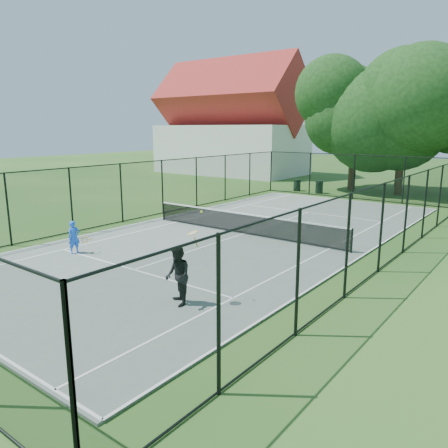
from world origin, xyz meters
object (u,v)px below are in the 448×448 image
Objects in this scene: player_blue at (74,237)px; trash_bin_right at (319,187)px; player_black at (178,276)px; tennis_net at (243,223)px; trash_bin_left at (297,185)px.

trash_bin_right is at bearing 88.88° from player_blue.
player_blue is 0.50× the size of player_black.
player_black is (3.19, -7.64, 0.29)m from tennis_net.
player_blue is (-3.34, -6.38, 0.10)m from tennis_net.
player_black reaches higher than trash_bin_right.
tennis_net is 10.78× the size of trash_bin_right.
trash_bin_left is at bearing 110.27° from player_black.
player_black is at bearing -67.34° from tennis_net.
trash_bin_right is 20.41m from player_blue.
tennis_net is 11.67× the size of trash_bin_left.
tennis_net is 4.03× the size of player_black.
player_black reaches higher than tennis_net.
player_blue reaches higher than tennis_net.
trash_bin_left is at bearing 94.26° from player_blue.
trash_bin_right reaches higher than trash_bin_left.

